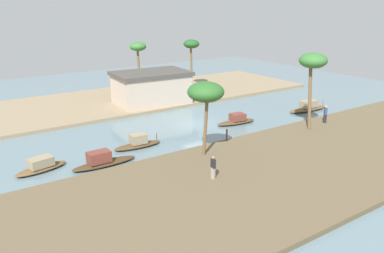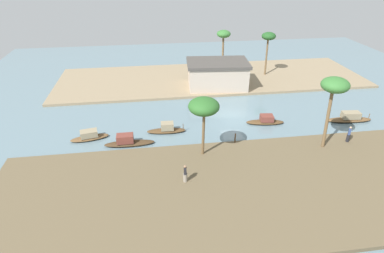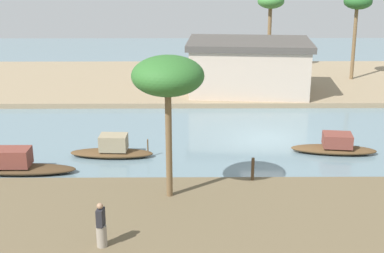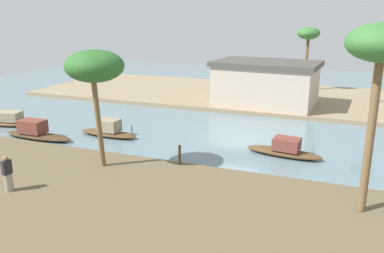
# 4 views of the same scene
# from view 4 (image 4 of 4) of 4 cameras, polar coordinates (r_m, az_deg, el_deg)

# --- Properties ---
(river_water) EXTENTS (73.55, 73.55, 0.00)m
(river_water) POSITION_cam_4_polar(r_m,az_deg,el_deg) (25.21, 6.99, -1.75)
(river_water) COLOR slate
(river_water) RESTS_ON ground
(riverbank_left) EXTENTS (46.94, 14.43, 0.34)m
(riverbank_left) POSITION_cam_4_polar(r_m,az_deg,el_deg) (13.74, -7.33, -17.20)
(riverbank_left) COLOR brown
(riverbank_left) RESTS_ON ground
(riverbank_right) EXTENTS (46.94, 14.43, 0.34)m
(riverbank_right) POSITION_cam_4_polar(r_m,az_deg,el_deg) (37.82, 11.95, 4.32)
(riverbank_right) COLOR #937F60
(riverbank_right) RESTS_ON ground
(sampan_near_left_bank) EXTENTS (4.09, 1.99, 1.03)m
(sampan_near_left_bank) POSITION_cam_4_polar(r_m,az_deg,el_deg) (30.82, -25.61, 0.83)
(sampan_near_left_bank) COLOR brown
(sampan_near_left_bank) RESTS_ON river_water
(sampan_with_red_awning) EXTENTS (4.28, 1.36, 1.17)m
(sampan_with_red_awning) POSITION_cam_4_polar(r_m,az_deg,el_deg) (25.91, -12.36, -0.59)
(sampan_with_red_awning) COLOR brown
(sampan_with_red_awning) RESTS_ON river_water
(sampan_open_hull) EXTENTS (4.47, 1.74, 1.07)m
(sampan_open_hull) POSITION_cam_4_polar(r_m,az_deg,el_deg) (22.42, 13.65, -3.36)
(sampan_open_hull) COLOR brown
(sampan_open_hull) RESTS_ON river_water
(sampan_upstream_small) EXTENTS (5.09, 1.25, 1.23)m
(sampan_upstream_small) POSITION_cam_4_polar(r_m,az_deg,el_deg) (26.82, -22.24, -0.81)
(sampan_upstream_small) COLOR #47331E
(sampan_upstream_small) RESTS_ON river_water
(person_by_mooring) EXTENTS (0.41, 0.42, 1.62)m
(person_by_mooring) POSITION_cam_4_polar(r_m,az_deg,el_deg) (18.49, -25.79, -6.68)
(person_by_mooring) COLOR gray
(person_by_mooring) RESTS_ON riverbank_left
(mooring_post) EXTENTS (0.14, 0.14, 1.04)m
(mooring_post) POSITION_cam_4_polar(r_m,az_deg,el_deg) (19.59, -1.85, -4.27)
(mooring_post) COLOR #4C3823
(mooring_post) RESTS_ON riverbank_left
(palm_tree_left_near) EXTENTS (2.80, 2.80, 5.87)m
(palm_tree_left_near) POSITION_cam_4_polar(r_m,az_deg,el_deg) (18.78, -14.32, 8.54)
(palm_tree_left_near) COLOR brown
(palm_tree_left_near) RESTS_ON riverbank_left
(palm_tree_left_far) EXTENTS (2.56, 2.56, 7.16)m
(palm_tree_left_far) POSITION_cam_4_polar(r_m,az_deg,el_deg) (15.32, 26.53, 10.38)
(palm_tree_left_far) COLOR brown
(palm_tree_left_far) RESTS_ON riverbank_left
(palm_tree_right_tall) EXTENTS (2.22, 2.22, 6.34)m
(palm_tree_right_tall) POSITION_cam_4_polar(r_m,az_deg,el_deg) (40.61, 16.98, 12.83)
(palm_tree_right_tall) COLOR brown
(palm_tree_right_tall) RESTS_ON riverbank_right
(palm_tree_right_short) EXTENTS (2.15, 2.15, 6.60)m
(palm_tree_right_short) POSITION_cam_4_polar(r_m,az_deg,el_deg) (36.91, 26.22, 12.09)
(palm_tree_right_short) COLOR brown
(palm_tree_right_short) RESTS_ON riverbank_right
(riverside_building) EXTENTS (9.07, 6.40, 3.71)m
(riverside_building) POSITION_cam_4_polar(r_m,az_deg,el_deg) (33.50, 10.96, 6.45)
(riverside_building) COLOR #C6B29E
(riverside_building) RESTS_ON riverbank_right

